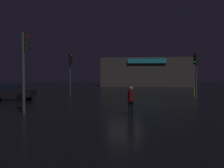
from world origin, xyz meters
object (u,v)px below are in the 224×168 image
(traffic_signal_opposite, at_px, (71,64))
(car_near, at_px, (9,92))
(traffic_signal_cross_left, at_px, (196,65))
(store_building, at_px, (146,72))
(pedestrian, at_px, (131,99))
(traffic_signal_main, at_px, (25,57))

(traffic_signal_opposite, distance_m, car_near, 6.55)
(traffic_signal_opposite, bearing_deg, traffic_signal_cross_left, -2.52)
(store_building, height_order, pedestrian, store_building)
(store_building, xyz_separation_m, traffic_signal_opposite, (-7.97, -24.80, 0.57))
(traffic_signal_main, distance_m, car_near, 8.65)
(store_building, distance_m, traffic_signal_main, 36.70)
(store_building, height_order, traffic_signal_opposite, store_building)
(store_building, bearing_deg, traffic_signal_opposite, -107.82)
(store_building, xyz_separation_m, traffic_signal_main, (-7.31, -35.96, 0.44))
(traffic_signal_opposite, xyz_separation_m, pedestrian, (6.60, -11.18, -2.41))
(traffic_signal_cross_left, xyz_separation_m, car_near, (-16.25, -3.85, -2.38))
(traffic_signal_cross_left, bearing_deg, store_building, 99.27)
(traffic_signal_opposite, xyz_separation_m, traffic_signal_cross_left, (12.10, -0.53, -0.17))
(car_near, xyz_separation_m, pedestrian, (10.74, -6.79, 0.14))
(car_near, bearing_deg, traffic_signal_opposite, 46.60)
(car_near, relative_size, pedestrian, 2.82)
(pedestrian, bearing_deg, traffic_signal_opposite, 120.54)
(traffic_signal_main, bearing_deg, traffic_signal_cross_left, 42.88)
(traffic_signal_opposite, height_order, car_near, traffic_signal_opposite)
(traffic_signal_main, bearing_deg, traffic_signal_opposite, 93.38)
(traffic_signal_main, distance_m, pedestrian, 6.36)
(traffic_signal_opposite, relative_size, traffic_signal_cross_left, 1.02)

